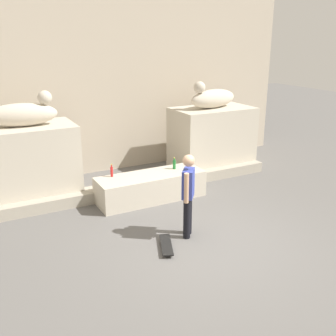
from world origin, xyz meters
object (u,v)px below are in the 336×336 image
(statue_reclining_right, at_px, (212,98))
(skater, at_px, (188,192))
(skateboard, at_px, (166,245))
(bottle_red, at_px, (112,172))
(statue_reclining_left, at_px, (22,114))
(bottle_green, at_px, (174,164))

(statue_reclining_right, height_order, skater, statue_reclining_right)
(skateboard, relative_size, bottle_red, 2.69)
(statue_reclining_left, distance_m, bottle_green, 3.72)
(statue_reclining_left, xyz_separation_m, skateboard, (1.79, -3.53, -2.04))
(skateboard, bearing_deg, skater, 134.40)
(statue_reclining_left, height_order, statue_reclining_right, same)
(skater, bearing_deg, statue_reclining_right, 179.48)
(statue_reclining_right, xyz_separation_m, skateboard, (-3.33, -3.52, -2.04))
(statue_reclining_right, relative_size, skater, 1.01)
(statue_reclining_right, bearing_deg, skateboard, 34.98)
(statue_reclining_right, height_order, skateboard, statue_reclining_right)
(bottle_red, bearing_deg, bottle_green, -6.83)
(statue_reclining_left, xyz_separation_m, skater, (2.39, -3.28, -1.18))
(statue_reclining_left, bearing_deg, bottle_green, -12.67)
(statue_reclining_right, bearing_deg, statue_reclining_left, -11.70)
(bottle_red, bearing_deg, skater, -73.08)
(statue_reclining_left, distance_m, skater, 4.23)
(statue_reclining_left, relative_size, bottle_green, 5.72)
(skater, xyz_separation_m, skateboard, (-0.60, -0.24, -0.86))
(statue_reclining_right, bearing_deg, skater, 38.62)
(skateboard, bearing_deg, bottle_green, 170.64)
(bottle_green, bearing_deg, skateboard, -121.87)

